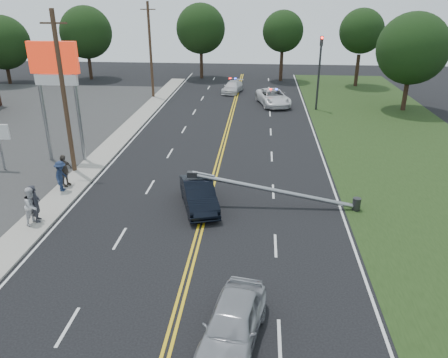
# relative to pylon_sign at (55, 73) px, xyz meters

# --- Properties ---
(ground) EXTENTS (120.00, 120.00, 0.00)m
(ground) POSITION_rel_pylon_sign_xyz_m (10.50, -14.00, -6.00)
(ground) COLOR black
(ground) RESTS_ON ground
(sidewalk) EXTENTS (1.80, 70.00, 0.12)m
(sidewalk) POSITION_rel_pylon_sign_xyz_m (2.10, -4.00, -5.94)
(sidewalk) COLOR #9B968C
(sidewalk) RESTS_ON ground
(grass_verge) EXTENTS (12.00, 80.00, 0.01)m
(grass_verge) POSITION_rel_pylon_sign_xyz_m (24.00, -4.00, -5.99)
(grass_verge) COLOR black
(grass_verge) RESTS_ON ground
(centerline_yellow) EXTENTS (0.36, 80.00, 0.00)m
(centerline_yellow) POSITION_rel_pylon_sign_xyz_m (10.50, -4.00, -5.99)
(centerline_yellow) COLOR gold
(centerline_yellow) RESTS_ON ground
(pylon_sign) EXTENTS (3.20, 0.35, 8.00)m
(pylon_sign) POSITION_rel_pylon_sign_xyz_m (0.00, 0.00, 0.00)
(pylon_sign) COLOR gray
(pylon_sign) RESTS_ON ground
(traffic_signal) EXTENTS (0.28, 0.41, 7.05)m
(traffic_signal) POSITION_rel_pylon_sign_xyz_m (18.80, 16.00, -1.79)
(traffic_signal) COLOR #2D2D30
(traffic_signal) RESTS_ON ground
(fallen_streetlight) EXTENTS (9.36, 0.44, 1.91)m
(fallen_streetlight) POSITION_rel_pylon_sign_xyz_m (14.69, -6.00, -5.08)
(fallen_streetlight) COLOR #2D2D30
(fallen_streetlight) RESTS_ON ground
(utility_pole_mid) EXTENTS (1.60, 0.28, 10.00)m
(utility_pole_mid) POSITION_rel_pylon_sign_xyz_m (1.30, -2.00, -0.91)
(utility_pole_mid) COLOR #382619
(utility_pole_mid) RESTS_ON ground
(utility_pole_far) EXTENTS (1.60, 0.28, 10.00)m
(utility_pole_far) POSITION_rel_pylon_sign_xyz_m (1.30, 20.00, -0.91)
(utility_pole_far) COLOR #382619
(utility_pole_far) RESTS_ON ground
(tree_4) EXTENTS (6.56, 6.56, 8.36)m
(tree_4) POSITION_rel_pylon_sign_xyz_m (-19.02, 26.44, -0.92)
(tree_4) COLOR black
(tree_4) RESTS_ON ground
(tree_5) EXTENTS (6.66, 6.66, 9.35)m
(tree_5) POSITION_rel_pylon_sign_xyz_m (-9.74, 30.40, 0.02)
(tree_5) COLOR black
(tree_5) RESTS_ON ground
(tree_6) EXTENTS (6.41, 6.41, 9.65)m
(tree_6) POSITION_rel_pylon_sign_xyz_m (5.09, 32.34, 0.43)
(tree_6) COLOR black
(tree_6) RESTS_ON ground
(tree_7) EXTENTS (5.19, 5.19, 8.86)m
(tree_7) POSITION_rel_pylon_sign_xyz_m (15.78, 31.43, 0.24)
(tree_7) COLOR black
(tree_7) RESTS_ON ground
(tree_8) EXTENTS (5.29, 5.29, 9.19)m
(tree_8) POSITION_rel_pylon_sign_xyz_m (25.04, 28.72, 0.53)
(tree_8) COLOR black
(tree_8) RESTS_ON ground
(tree_9) EXTENTS (6.70, 6.70, 9.28)m
(tree_9) POSITION_rel_pylon_sign_xyz_m (27.44, 16.60, -0.08)
(tree_9) COLOR black
(tree_9) RESTS_ON ground
(crashed_sedan) EXTENTS (2.83, 4.78, 1.49)m
(crashed_sedan) POSITION_rel_pylon_sign_xyz_m (10.12, -6.37, -5.25)
(crashed_sedan) COLOR black
(crashed_sedan) RESTS_ON ground
(waiting_sedan) EXTENTS (2.50, 4.63, 1.50)m
(waiting_sedan) POSITION_rel_pylon_sign_xyz_m (12.62, -16.19, -5.25)
(waiting_sedan) COLOR #A0A1A8
(waiting_sedan) RESTS_ON ground
(emergency_a) EXTENTS (3.97, 6.26, 1.61)m
(emergency_a) POSITION_rel_pylon_sign_xyz_m (14.54, 17.63, -5.19)
(emergency_a) COLOR silver
(emergency_a) RESTS_ON ground
(emergency_b) EXTENTS (2.59, 4.68, 1.28)m
(emergency_b) POSITION_rel_pylon_sign_xyz_m (9.94, 23.37, -5.36)
(emergency_b) COLOR silver
(emergency_b) RESTS_ON ground
(bystander_a) EXTENTS (0.71, 0.84, 1.97)m
(bystander_a) POSITION_rel_pylon_sign_xyz_m (2.21, -8.82, -4.89)
(bystander_a) COLOR #27282F
(bystander_a) RESTS_ON sidewalk
(bystander_b) EXTENTS (0.96, 1.11, 1.94)m
(bystander_b) POSITION_rel_pylon_sign_xyz_m (2.17, -9.07, -4.91)
(bystander_b) COLOR silver
(bystander_b) RESTS_ON sidewalk
(bystander_c) EXTENTS (0.75, 1.22, 1.82)m
(bystander_c) POSITION_rel_pylon_sign_xyz_m (1.91, -5.15, -4.97)
(bystander_c) COLOR #1C2846
(bystander_c) RESTS_ON sidewalk
(bystander_d) EXTENTS (0.89, 1.24, 1.96)m
(bystander_d) POSITION_rel_pylon_sign_xyz_m (1.80, -4.48, -4.90)
(bystander_d) COLOR #4E463F
(bystander_d) RESTS_ON sidewalk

